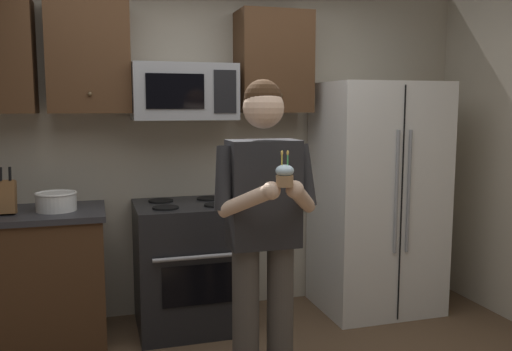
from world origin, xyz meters
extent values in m
cube|color=#B7AD99|center=(0.00, 1.75, 1.30)|extent=(4.40, 0.10, 2.60)
cube|color=black|center=(-0.15, 1.36, 0.46)|extent=(0.76, 0.66, 0.92)
cube|color=black|center=(-0.15, 1.02, 0.42)|extent=(0.48, 0.01, 0.28)
cylinder|color=#99999E|center=(-0.15, 1.00, 0.62)|extent=(0.60, 0.03, 0.03)
cylinder|color=black|center=(-0.33, 1.22, 0.93)|extent=(0.18, 0.18, 0.01)
cylinder|color=black|center=(0.03, 1.22, 0.93)|extent=(0.18, 0.18, 0.01)
cylinder|color=black|center=(-0.33, 1.50, 0.93)|extent=(0.18, 0.18, 0.01)
cylinder|color=black|center=(0.03, 1.50, 0.93)|extent=(0.18, 0.18, 0.01)
cube|color=#9EA0A5|center=(-0.15, 1.48, 1.72)|extent=(0.74, 0.40, 0.40)
cube|color=black|center=(-0.24, 1.28, 1.72)|extent=(0.40, 0.01, 0.24)
cube|color=black|center=(0.11, 1.28, 1.72)|extent=(0.16, 0.01, 0.30)
cube|color=white|center=(1.35, 1.32, 0.90)|extent=(0.90, 0.72, 1.80)
cylinder|color=gray|center=(1.30, 0.94, 1.00)|extent=(0.02, 0.02, 0.90)
cylinder|color=gray|center=(1.40, 0.94, 1.00)|extent=(0.02, 0.02, 0.90)
cube|color=black|center=(1.35, 0.95, 0.90)|extent=(0.01, 0.01, 1.74)
cube|color=#4C301C|center=(-0.80, 1.53, 1.95)|extent=(0.55, 0.34, 0.76)
sphere|color=brown|center=(-0.80, 1.35, 1.70)|extent=(0.03, 0.03, 0.03)
cube|color=#4C301C|center=(0.55, 1.53, 1.95)|extent=(0.55, 0.34, 0.76)
sphere|color=brown|center=(0.55, 1.35, 1.70)|extent=(0.03, 0.03, 0.03)
cube|color=brown|center=(-1.37, 1.33, 1.03)|extent=(0.16, 0.15, 0.24)
cylinder|color=black|center=(-1.37, 1.31, 1.19)|extent=(0.02, 0.04, 0.09)
cylinder|color=black|center=(-1.31, 1.31, 1.19)|extent=(0.02, 0.04, 0.09)
cylinder|color=white|center=(-1.04, 1.35, 0.98)|extent=(0.26, 0.26, 0.12)
torus|color=white|center=(-1.04, 1.35, 1.04)|extent=(0.27, 0.27, 0.02)
cylinder|color=#4C4742|center=(-0.02, 0.29, 0.43)|extent=(0.15, 0.15, 0.86)
cylinder|color=#4C4742|center=(0.18, 0.29, 0.43)|extent=(0.15, 0.15, 0.86)
cube|color=#262628|center=(0.08, 0.29, 1.15)|extent=(0.38, 0.22, 0.58)
sphere|color=beige|center=(0.08, 0.29, 1.61)|extent=(0.22, 0.22, 0.22)
sphere|color=#382314|center=(0.08, 0.30, 1.66)|extent=(0.20, 0.20, 0.20)
cylinder|color=#262628|center=(-0.14, 0.26, 1.25)|extent=(0.15, 0.18, 0.35)
cylinder|color=beige|center=(-0.07, 0.10, 1.15)|extent=(0.26, 0.33, 0.21)
sphere|color=beige|center=(0.02, -0.03, 1.22)|extent=(0.09, 0.09, 0.09)
cylinder|color=#262628|center=(0.31, 0.26, 1.25)|extent=(0.15, 0.18, 0.35)
cylinder|color=beige|center=(0.23, 0.10, 1.15)|extent=(0.26, 0.33, 0.21)
sphere|color=beige|center=(0.14, -0.03, 1.22)|extent=(0.09, 0.09, 0.09)
cylinder|color=#A87F56|center=(0.08, -0.05, 1.26)|extent=(0.08, 0.08, 0.06)
ellipsoid|color=silver|center=(0.08, -0.05, 1.31)|extent=(0.09, 0.09, 0.06)
cylinder|color=#4CBF66|center=(0.10, -0.05, 1.36)|extent=(0.01, 0.01, 0.06)
ellipsoid|color=#FFD159|center=(0.10, -0.05, 1.40)|extent=(0.01, 0.01, 0.02)
cylinder|color=#F2D84C|center=(0.07, -0.05, 1.36)|extent=(0.01, 0.01, 0.06)
ellipsoid|color=#FFD159|center=(0.07, -0.05, 1.40)|extent=(0.01, 0.01, 0.02)
camera|label=1|loc=(-0.78, -2.46, 1.62)|focal=37.93mm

